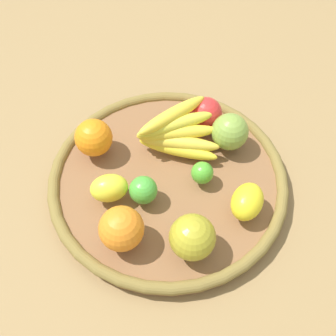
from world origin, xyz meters
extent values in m
plane|color=olive|center=(0.00, 0.00, 0.00)|extent=(2.40, 2.40, 0.00)
cylinder|color=brown|center=(0.00, 0.00, 0.01)|extent=(0.43, 0.43, 0.03)
torus|color=olive|center=(0.00, 0.00, 0.03)|extent=(0.45, 0.45, 0.02)
sphere|color=#81A340|center=(-0.11, 0.08, 0.07)|extent=(0.10, 0.10, 0.07)
ellipsoid|color=yellow|center=(-0.05, 0.00, 0.05)|extent=(0.04, 0.15, 0.03)
ellipsoid|color=yellow|center=(-0.06, 0.00, 0.06)|extent=(0.06, 0.16, 0.03)
ellipsoid|color=yellow|center=(-0.07, -0.01, 0.08)|extent=(0.09, 0.15, 0.03)
ellipsoid|color=yellow|center=(-0.08, -0.01, 0.09)|extent=(0.12, 0.13, 0.03)
ellipsoid|color=yellow|center=(-0.09, -0.02, 0.10)|extent=(0.14, 0.10, 0.03)
sphere|color=#50AD2E|center=(-0.01, 0.06, 0.06)|extent=(0.05, 0.05, 0.04)
ellipsoid|color=yellow|center=(0.02, 0.15, 0.06)|extent=(0.08, 0.06, 0.05)
sphere|color=orange|center=(0.15, -0.02, 0.07)|extent=(0.10, 0.10, 0.07)
ellipsoid|color=yellow|center=(0.08, -0.08, 0.06)|extent=(0.08, 0.08, 0.05)
sphere|color=#AA9F28|center=(0.12, 0.09, 0.07)|extent=(0.08, 0.08, 0.08)
sphere|color=green|center=(0.06, -0.02, 0.06)|extent=(0.07, 0.07, 0.05)
sphere|color=orange|center=(-0.01, -0.15, 0.07)|extent=(0.10, 0.10, 0.07)
sphere|color=red|center=(-0.14, 0.03, 0.07)|extent=(0.08, 0.08, 0.06)
camera|label=1|loc=(0.41, 0.16, 0.67)|focal=44.57mm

